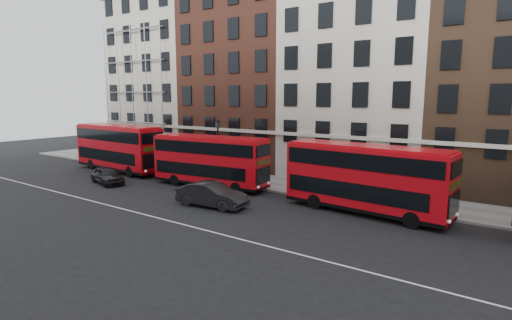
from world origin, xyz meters
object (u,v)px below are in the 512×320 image
Objects in this scene: bus_a at (118,147)px; car_rear at (107,175)px; car_front at (212,195)px; bus_c at (365,177)px; bus_b at (209,160)px.

bus_a is 2.61× the size of car_rear.
car_front is (12.32, -0.28, 0.11)m from car_rear.
bus_c is 21.93m from car_rear.
bus_c is at bearing -65.19° from car_rear.
car_rear is 12.33m from car_front.
bus_b is 9.30m from car_rear.
bus_a is at bearing -175.54° from bus_c.
bus_a is at bearing 174.39° from bus_b.
car_front is (16.47, -4.49, -1.67)m from bus_a.
bus_a reaches higher than bus_b.
bus_b is 0.96× the size of bus_c.
car_rear is at bearing -158.29° from bus_b.
bus_b reaches higher than car_rear.
car_rear is (-21.46, -4.21, -1.66)m from bus_c.
bus_b is 13.31m from bus_c.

